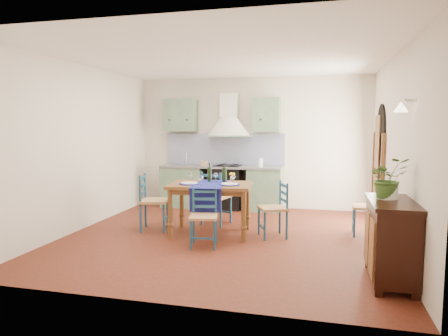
{
  "coord_description": "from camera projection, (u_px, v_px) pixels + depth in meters",
  "views": [
    {
      "loc": [
        1.47,
        -6.06,
        1.76
      ],
      "look_at": [
        -0.08,
        0.3,
        1.08
      ],
      "focal_mm": 32.0,
      "sensor_mm": 36.0,
      "label": 1
    }
  ],
  "objects": [
    {
      "name": "sideboard",
      "position": [
        391.0,
        238.0,
        4.49
      ],
      "size": [
        0.5,
        1.05,
        0.94
      ],
      "color": "black",
      "rests_on": "ground"
    },
    {
      "name": "chair_spare",
      "position": [
        368.0,
        208.0,
        6.43
      ],
      "size": [
        0.43,
        0.43,
        0.88
      ],
      "color": "navy",
      "rests_on": "ground"
    },
    {
      "name": "left_wall",
      "position": [
        83.0,
        147.0,
        6.83
      ],
      "size": [
        0.04,
        5.0,
        2.8
      ],
      "primitive_type": "cube",
      "color": "beige",
      "rests_on": "ground"
    },
    {
      "name": "ceiling",
      "position": [
        224.0,
        58.0,
        6.09
      ],
      "size": [
        5.0,
        5.0,
        0.01
      ],
      "primitive_type": "cube",
      "color": "white",
      "rests_on": "back_wall"
    },
    {
      "name": "back_wall",
      "position": [
        228.0,
        159.0,
        8.6
      ],
      "size": [
        5.0,
        0.96,
        2.8
      ],
      "color": "beige",
      "rests_on": "ground"
    },
    {
      "name": "chair_far",
      "position": [
        215.0,
        197.0,
        7.15
      ],
      "size": [
        0.55,
        0.55,
        0.96
      ],
      "color": "navy",
      "rests_on": "ground"
    },
    {
      "name": "right_wall",
      "position": [
        392.0,
        155.0,
        5.93
      ],
      "size": [
        0.26,
        5.0,
        2.8
      ],
      "color": "beige",
      "rests_on": "ground"
    },
    {
      "name": "floor",
      "position": [
        224.0,
        237.0,
        6.39
      ],
      "size": [
        5.0,
        5.0,
        0.0
      ],
      "primitive_type": "plane",
      "color": "#43190E",
      "rests_on": "ground"
    },
    {
      "name": "chair_right",
      "position": [
        275.0,
        209.0,
        6.33
      ],
      "size": [
        0.54,
        0.54,
        0.89
      ],
      "color": "navy",
      "rests_on": "ground"
    },
    {
      "name": "dining_table",
      "position": [
        211.0,
        190.0,
        6.47
      ],
      "size": [
        1.38,
        1.06,
        1.15
      ],
      "color": "brown",
      "rests_on": "ground"
    },
    {
      "name": "chair_near",
      "position": [
        204.0,
        217.0,
        5.85
      ],
      "size": [
        0.46,
        0.46,
        0.85
      ],
      "color": "navy",
      "rests_on": "ground"
    },
    {
      "name": "potted_plant",
      "position": [
        388.0,
        178.0,
        4.56
      ],
      "size": [
        0.53,
        0.49,
        0.48
      ],
      "primitive_type": "imported",
      "rotation": [
        0.0,
        0.0,
        0.34
      ],
      "color": "#345921",
      "rests_on": "sideboard"
    },
    {
      "name": "chair_left",
      "position": [
        152.0,
        201.0,
        6.75
      ],
      "size": [
        0.53,
        0.53,
        0.96
      ],
      "color": "navy",
      "rests_on": "ground"
    }
  ]
}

